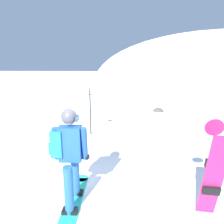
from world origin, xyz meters
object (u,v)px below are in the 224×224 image
spare_snowboard (213,172)px  snowboarder_main (69,156)px  piste_marker_near (90,108)px  rock_mid (158,112)px

spare_snowboard → snowboarder_main: bearing=179.9°
snowboarder_main → piste_marker_near: 3.73m
piste_marker_near → rock_mid: bearing=57.1°
rock_mid → snowboarder_main: bearing=-104.7°
piste_marker_near → spare_snowboard: bearing=-51.7°
spare_snowboard → rock_mid: spare_snowboard is taller
snowboarder_main → piste_marker_near: bearing=99.9°
piste_marker_near → rock_mid: (2.71, 4.20, -0.97)m
snowboarder_main → rock_mid: bearing=75.3°
snowboarder_main → spare_snowboard: snowboarder_main is taller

